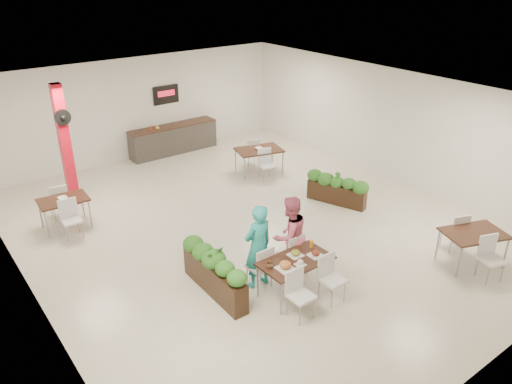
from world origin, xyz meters
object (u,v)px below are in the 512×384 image
Objects in this scene: side_table_b at (259,153)px; diner_woman at (290,235)px; diner_man at (258,246)px; side_table_c at (473,237)px; planter_right at (337,187)px; service_counter at (173,138)px; side_table_a at (64,204)px; red_column at (65,145)px; planter_left at (214,270)px; main_table at (295,265)px.

diner_woman is at bearing -105.82° from side_table_b.
side_table_b is (3.53, 4.58, -0.24)m from diner_man.
planter_right is at bearing 113.59° from side_table_c.
service_counter is 5.51m from side_table_a.
red_column reaches higher than side_table_c.
diner_woman reaches higher than side_table_b.
planter_left is at bearing -81.34° from red_column.
red_column reaches higher than service_counter.
red_column reaches higher than diner_woman.
diner_man is 1.08× the size of planter_right.
main_table is 5.93m from side_table_a.
diner_woman is 1.03× the size of side_table_a.
red_column is 9.84m from side_table_c.
side_table_c is (0.53, -6.68, -0.01)m from side_table_b.
service_counter reaches higher than main_table.
main_table is 1.00× the size of planter_right.
diner_man is at bearing -20.05° from planter_left.
planter_left is 1.22× the size of planter_right.
service_counter is 7.86m from diner_woman.
planter_right is at bearing -37.03° from red_column.
diner_woman is 1.02× the size of side_table_c.
red_column is at bearing 67.12° from side_table_a.
diner_man is at bearing -112.66° from side_table_b.
service_counter is 3.35m from side_table_b.
main_table is 6.10m from side_table_b.
service_counter is 8.06m from diner_man.
diner_woman is 1.01× the size of side_table_b.
diner_man is 1.05× the size of side_table_c.
side_table_c is (0.18, -3.76, 0.15)m from planter_right.
side_table_b is at bearing 59.07° from main_table.
main_table is at bearing -105.98° from side_table_b.
diner_man is at bearing -74.06° from red_column.
service_counter reaches higher than planter_left.
side_table_b is at bearing -128.20° from diner_man.
main_table and side_table_a have the same top height.
side_table_a is (-0.59, -1.18, -1.02)m from red_column.
planter_right is 0.98× the size of side_table_c.
planter_left reaches higher than side_table_b.
service_counter is 1.52× the size of planter_left.
side_table_b is (1.20, -3.13, 0.15)m from service_counter.
service_counter is 1.80× the size of side_table_c.
service_counter is at bearing -101.83° from diner_woman.
planter_left is at bearing 174.60° from side_table_c.
red_column reaches higher than side_table_b.
service_counter reaches higher than side_table_a.
planter_right is (4.70, 1.36, -0.04)m from planter_left.
diner_man is at bearing -106.83° from service_counter.
main_table is at bearing -38.20° from planter_left.
diner_man is 5.18m from side_table_a.
planter_right is at bearing 16.16° from planter_left.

